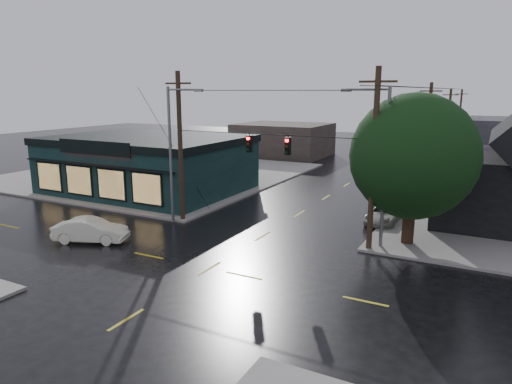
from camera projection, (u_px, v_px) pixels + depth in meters
The scene contains 15 objects.
ground_plane at pixel (210, 269), 23.27m from camera, with size 160.00×160.00×0.00m, color black.
sidewalk_nw at pixel (157, 173), 49.60m from camera, with size 28.00×28.00×0.15m, color gray.
pizza_shop at pixel (148, 163), 40.70m from camera, with size 16.30×12.34×4.90m.
corner_tree at pixel (413, 157), 25.73m from camera, with size 7.15×7.15×8.68m.
utility_pole_nw at pixel (183, 221), 31.83m from camera, with size 2.00×0.32×10.15m, color black, non-canonical shape.
utility_pole_ne at pixel (368, 250), 25.94m from camera, with size 2.00×0.32×10.15m, color black, non-canonical shape.
utility_pole_far_a at pixel (423, 184), 44.53m from camera, with size 2.00×0.32×9.65m, color black, non-canonical shape.
utility_pole_far_b at pixel (445, 158), 61.82m from camera, with size 2.00×0.32×9.15m, color black, non-canonical shape.
utility_pole_far_c at pixel (457, 143), 79.12m from camera, with size 2.00×0.32×9.15m, color black, non-canonical shape.
span_signal_assembly at pixel (268, 144), 27.60m from camera, with size 13.00×0.48×1.23m.
streetlight_nw at pixel (173, 223), 31.36m from camera, with size 5.40×0.30×9.15m, color slate, non-canonical shape.
streetlight_ne at pixel (380, 248), 26.32m from camera, with size 5.40×0.30×9.15m, color slate, non-canonical shape.
bg_building_west at pixel (283, 140), 63.72m from camera, with size 12.00×10.00×4.40m, color #322724.
sedan_cream at pixel (91, 230), 27.27m from camera, with size 1.51×4.34×1.43m, color white.
suv_silver at pixel (383, 215), 31.17m from camera, with size 1.93×4.19×1.16m, color #A0A094.
Camera 1 is at (12.24, -18.27, 8.88)m, focal length 32.00 mm.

